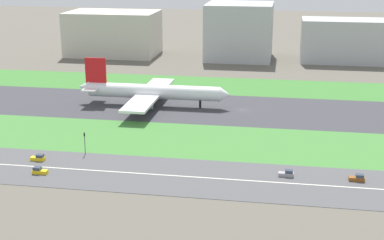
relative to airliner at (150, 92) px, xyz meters
The scene contains 16 objects.
ground_plane 39.38m from the airliner, ahead, with size 800.00×800.00×0.00m, color #5B564C.
runway 39.37m from the airliner, ahead, with size 280.00×46.00×0.10m, color #38383D.
grass_median_north 56.84m from the airliner, 46.52° to the left, with size 280.00×36.00×0.10m, color #3D7A33.
grass_median_south 56.84m from the airliner, 46.52° to the right, with size 280.00×36.00×0.10m, color #427F38.
highway 82.94m from the airliner, 61.96° to the right, with size 280.00×28.00×0.10m, color #4C4C4F.
highway_centerline 82.94m from the airliner, 61.96° to the right, with size 266.00×0.50×0.01m, color silver.
airliner is the anchor object (origin of this frame).
car_3 79.51m from the airliner, 100.51° to the right, with size 4.40×1.80×2.00m.
car_1 89.01m from the airliner, 49.93° to the right, with size 4.40×1.80×2.00m.
car_4 70.88m from the airliner, 105.83° to the right, with size 4.40×1.80×2.00m.
car_0 102.89m from the airliner, 41.44° to the right, with size 4.40×1.80×2.00m.
traffic_light 60.43m from the airliner, 96.54° to the right, with size 0.36×0.50×7.20m.
terminal_building 125.14m from the airliner, 114.15° to the left, with size 54.79×35.33×26.74m, color beige.
hangar_building 117.69m from the airliner, 76.49° to the left, with size 38.77×37.61×32.95m, color #B2B2B7.
office_tower 146.58m from the airliner, 51.12° to the left, with size 55.94×25.82×24.69m, color #B2B2B7.
fuel_tank_west 162.11m from the airliner, 78.80° to the left, with size 17.88×17.88×17.48m, color silver.
Camera 1 is at (16.12, -220.20, 62.95)m, focal length 52.13 mm.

